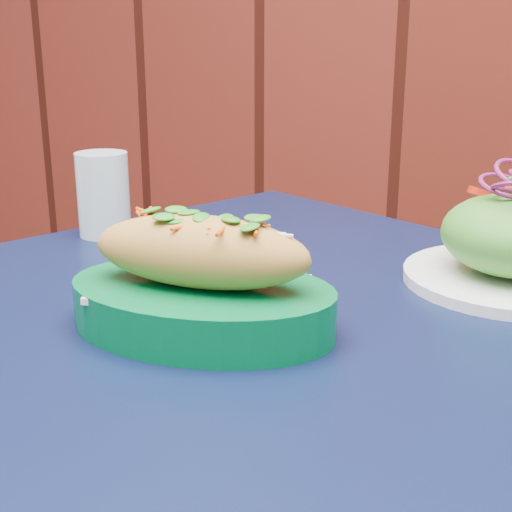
% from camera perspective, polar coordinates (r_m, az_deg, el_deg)
% --- Properties ---
extents(cafe_table, '(1.04, 1.04, 0.75)m').
position_cam_1_polar(cafe_table, '(0.72, -0.27, -11.13)').
color(cafe_table, black).
rests_on(cafe_table, ground).
extents(banh_mi_basket, '(0.27, 0.19, 0.11)m').
position_cam_1_polar(banh_mi_basket, '(0.64, -4.39, -2.23)').
color(banh_mi_basket, '#01602E').
rests_on(banh_mi_basket, cafe_table).
extents(water_glass, '(0.07, 0.07, 0.11)m').
position_cam_1_polar(water_glass, '(0.96, -12.12, 4.84)').
color(water_glass, silver).
rests_on(water_glass, cafe_table).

